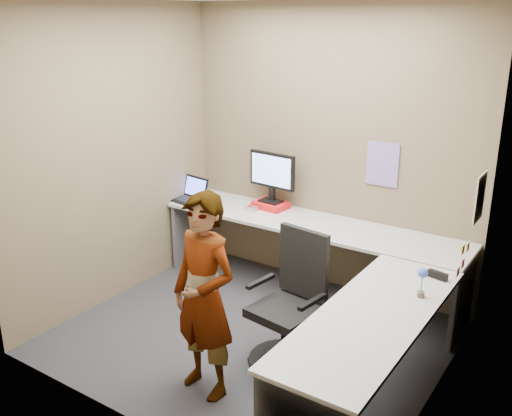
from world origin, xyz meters
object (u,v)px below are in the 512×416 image
Objects in this scene: monitor at (272,173)px; office_chair at (290,313)px; person at (204,297)px; desk at (321,269)px.

monitor is 1.73m from office_chair.
desk is at bearing 82.63° from person.
person is (-0.32, -0.62, 0.31)m from office_chair.
person reaches higher than desk.
office_chair is 0.70× the size of person.
person is at bearing -66.02° from monitor.
desk is at bearing -33.10° from monitor.
office_chair reaches higher than desk.
monitor is (-0.96, 0.75, 0.50)m from desk.
office_chair is at bearing 70.51° from person.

